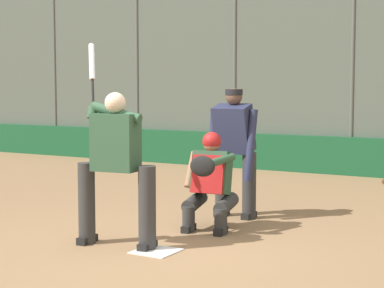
# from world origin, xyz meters

# --- Properties ---
(ground_plane) EXTENTS (160.00, 160.00, 0.00)m
(ground_plane) POSITION_xyz_m (0.00, 0.00, 0.00)
(ground_plane) COLOR #93704C
(home_plate_marker) EXTENTS (0.43, 0.43, 0.01)m
(home_plate_marker) POSITION_xyz_m (0.00, 0.00, 0.01)
(home_plate_marker) COLOR white
(home_plate_marker) RESTS_ON ground_plane
(backstop_fence) EXTENTS (20.62, 0.08, 4.70)m
(backstop_fence) POSITION_xyz_m (0.00, -6.99, 2.44)
(backstop_fence) COLOR #515651
(backstop_fence) RESTS_ON ground_plane
(padding_wall) EXTENTS (20.13, 0.18, 0.75)m
(padding_wall) POSITION_xyz_m (0.00, -6.89, 0.37)
(padding_wall) COLOR #19512D
(padding_wall) RESTS_ON ground_plane
(bleachers_beyond) EXTENTS (14.38, 2.50, 1.48)m
(bleachers_beyond) POSITION_xyz_m (3.81, -9.50, 0.48)
(bleachers_beyond) COLOR slate
(bleachers_beyond) RESTS_ON ground_plane
(batter_at_plate) EXTENTS (1.10, 0.58, 2.22)m
(batter_at_plate) POSITION_xyz_m (0.51, 0.02, 0.91)
(batter_at_plate) COLOR #333333
(batter_at_plate) RESTS_ON ground_plane
(catcher_behind_plate) EXTENTS (0.66, 0.76, 1.18)m
(catcher_behind_plate) POSITION_xyz_m (0.01, -1.18, 0.61)
(catcher_behind_plate) COLOR #333333
(catcher_behind_plate) RESTS_ON ground_plane
(umpire_home) EXTENTS (0.69, 0.42, 1.70)m
(umpire_home) POSITION_xyz_m (0.10, -2.01, 0.92)
(umpire_home) COLOR #333333
(umpire_home) RESTS_ON ground_plane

